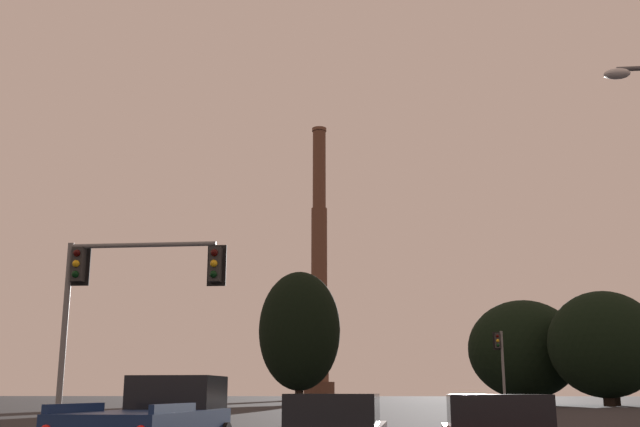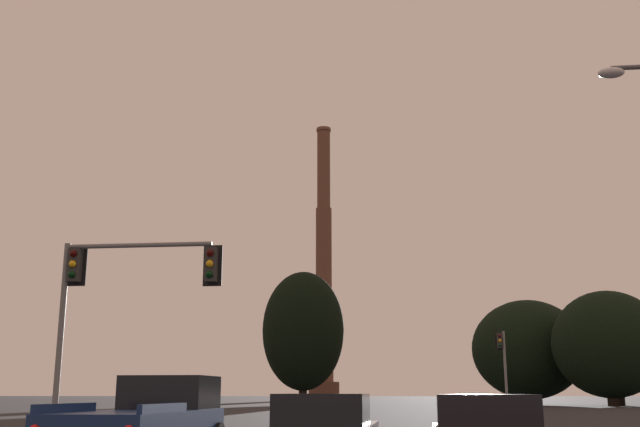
{
  "view_description": "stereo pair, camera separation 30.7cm",
  "coord_description": "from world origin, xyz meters",
  "px_view_note": "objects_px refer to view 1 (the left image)",
  "views": [
    {
      "loc": [
        1.51,
        0.01,
        1.46
      ],
      "look_at": [
        -2.44,
        37.61,
        10.51
      ],
      "focal_mm": 42.0,
      "sensor_mm": 36.0,
      "label": 1
    },
    {
      "loc": [
        1.81,
        0.04,
        1.46
      ],
      "look_at": [
        -2.44,
        37.61,
        10.51
      ],
      "focal_mm": 42.0,
      "sensor_mm": 36.0,
      "label": 2
    }
  ],
  "objects_px": {
    "traffic_light_far_right": "(501,359)",
    "smokestack": "(319,288)",
    "pickup_truck_left_lane_front": "(155,425)",
    "traffic_light_overhead_left": "(119,288)"
  },
  "relations": [
    {
      "from": "traffic_light_far_right",
      "to": "traffic_light_overhead_left",
      "type": "xyz_separation_m",
      "value": [
        -15.39,
        -32.58,
        0.79
      ]
    },
    {
      "from": "pickup_truck_left_lane_front",
      "to": "traffic_light_overhead_left",
      "type": "xyz_separation_m",
      "value": [
        -3.36,
        6.24,
        3.71
      ]
    },
    {
      "from": "traffic_light_far_right",
      "to": "smokestack",
      "type": "bearing_deg",
      "value": 102.83
    },
    {
      "from": "traffic_light_far_right",
      "to": "traffic_light_overhead_left",
      "type": "bearing_deg",
      "value": -115.28
    },
    {
      "from": "traffic_light_far_right",
      "to": "traffic_light_overhead_left",
      "type": "relative_size",
      "value": 0.96
    },
    {
      "from": "smokestack",
      "to": "traffic_light_overhead_left",
      "type": "bearing_deg",
      "value": -86.45
    },
    {
      "from": "pickup_truck_left_lane_front",
      "to": "traffic_light_overhead_left",
      "type": "distance_m",
      "value": 8.0
    },
    {
      "from": "traffic_light_far_right",
      "to": "smokestack",
      "type": "xyz_separation_m",
      "value": [
        -23.92,
        105.0,
        19.61
      ]
    },
    {
      "from": "pickup_truck_left_lane_front",
      "to": "traffic_light_overhead_left",
      "type": "height_order",
      "value": "traffic_light_overhead_left"
    },
    {
      "from": "pickup_truck_left_lane_front",
      "to": "traffic_light_far_right",
      "type": "relative_size",
      "value": 0.98
    }
  ]
}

